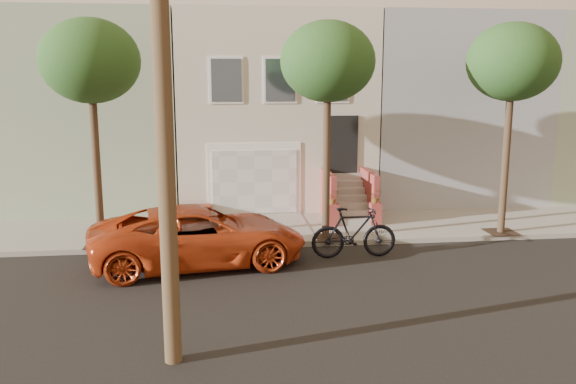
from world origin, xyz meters
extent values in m
plane|color=black|center=(0.00, 0.00, 0.00)|extent=(90.00, 90.00, 0.00)
cube|color=gray|center=(0.00, 5.35, 0.07)|extent=(40.00, 3.70, 0.15)
cube|color=beige|center=(0.00, 11.20, 3.65)|extent=(7.00, 8.00, 7.00)
cube|color=gray|center=(-6.80, 11.20, 3.65)|extent=(6.50, 8.00, 7.00)
cube|color=#999CA1|center=(6.80, 11.20, 3.65)|extent=(6.50, 8.00, 7.00)
cube|color=white|center=(-0.90, 7.22, 1.40)|extent=(3.20, 0.12, 2.50)
cube|color=silver|center=(-0.90, 7.16, 1.30)|extent=(2.90, 0.06, 2.20)
cube|color=gray|center=(-0.90, 5.35, 0.16)|extent=(3.20, 3.70, 0.02)
cube|color=#9B402A|center=(-3.10, 6.90, 0.37)|extent=(1.40, 0.45, 0.44)
cube|color=black|center=(2.20, 7.17, 2.55)|extent=(1.00, 0.06, 2.00)
cube|color=#3F4751|center=(-1.80, 7.17, 4.75)|extent=(1.00, 0.06, 1.40)
cube|color=white|center=(-1.80, 7.19, 4.75)|extent=(1.15, 0.05, 1.55)
cube|color=#3F4751|center=(0.00, 7.17, 4.75)|extent=(1.00, 0.06, 1.40)
cube|color=white|center=(0.00, 7.19, 4.75)|extent=(1.15, 0.05, 1.55)
cube|color=#3F4751|center=(1.80, 7.17, 4.75)|extent=(1.00, 0.06, 1.40)
cube|color=white|center=(1.80, 7.19, 4.75)|extent=(1.15, 0.05, 1.55)
cube|color=gray|center=(2.20, 5.38, 0.25)|extent=(1.20, 0.28, 0.20)
cube|color=gray|center=(2.20, 5.66, 0.45)|extent=(1.20, 0.28, 0.20)
cube|color=gray|center=(2.20, 5.94, 0.65)|extent=(1.20, 0.28, 0.20)
cube|color=gray|center=(2.20, 6.22, 0.85)|extent=(1.20, 0.28, 0.20)
cube|color=gray|center=(2.20, 6.50, 1.05)|extent=(1.20, 0.28, 0.20)
cube|color=gray|center=(2.20, 6.78, 1.25)|extent=(1.20, 0.28, 0.20)
cube|color=gray|center=(2.20, 7.06, 1.45)|extent=(1.20, 0.28, 0.20)
cube|color=maroon|center=(1.50, 6.22, 0.95)|extent=(0.18, 1.96, 1.60)
cube|color=maroon|center=(2.90, 6.22, 0.95)|extent=(0.18, 1.96, 1.60)
cube|color=maroon|center=(1.50, 5.34, 0.50)|extent=(0.35, 0.35, 0.70)
imported|color=#1E4017|center=(1.50, 5.34, 1.07)|extent=(0.40, 0.35, 0.45)
cube|color=maroon|center=(2.90, 5.34, 0.50)|extent=(0.35, 0.35, 0.70)
imported|color=#1E4017|center=(2.90, 5.34, 1.07)|extent=(0.41, 0.35, 0.45)
cube|color=#2D2116|center=(-5.50, 3.90, 0.15)|extent=(0.90, 0.90, 0.02)
cylinder|color=#3B2C1B|center=(-5.50, 3.90, 2.25)|extent=(0.22, 0.22, 4.20)
ellipsoid|color=#1E4017|center=(-5.50, 3.90, 5.30)|extent=(2.70, 2.57, 2.29)
cube|color=#2D2116|center=(1.00, 3.90, 0.15)|extent=(0.90, 0.90, 0.02)
cylinder|color=#3B2C1B|center=(1.00, 3.90, 2.25)|extent=(0.22, 0.22, 4.20)
ellipsoid|color=#1E4017|center=(1.00, 3.90, 5.30)|extent=(2.70, 2.57, 2.29)
cube|color=#2D2116|center=(6.50, 3.90, 0.15)|extent=(0.90, 0.90, 0.02)
cylinder|color=#3B2C1B|center=(6.50, 3.90, 2.25)|extent=(0.22, 0.22, 4.20)
ellipsoid|color=#1E4017|center=(6.50, 3.90, 5.30)|extent=(2.70, 2.57, 2.29)
cylinder|color=#453420|center=(-3.00, -3.20, 5.00)|extent=(0.30, 0.30, 10.00)
imported|color=#B13714|center=(-2.69, 2.23, 0.78)|extent=(5.95, 3.44, 1.56)
imported|color=black|center=(1.50, 2.35, 0.70)|extent=(2.34, 0.67, 1.41)
camera|label=1|loc=(-2.16, -13.09, 4.94)|focal=37.32mm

